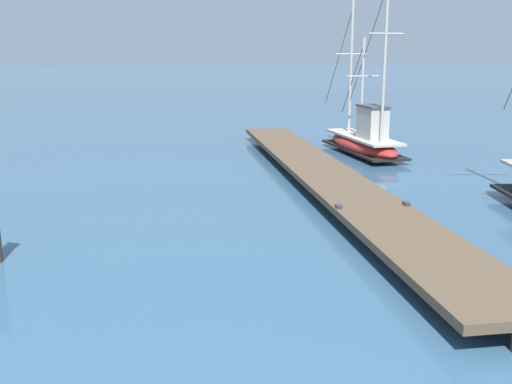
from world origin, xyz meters
name	(u,v)px	position (x,y,z in m)	size (l,w,h in m)	color
floating_dock	(326,175)	(4.55, 13.80, 0.36)	(2.70, 20.21, 0.53)	brown
fishing_boat_0	(364,140)	(7.23, 19.05, 0.59)	(2.11, 6.64, 6.45)	#AD2823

